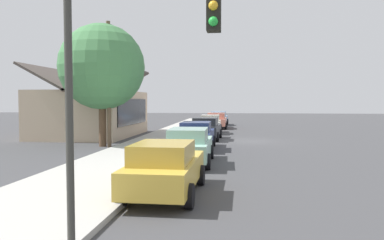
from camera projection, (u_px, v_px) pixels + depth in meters
ground_plane at (245, 141)px, 26.02m from camera, size 120.00×120.00×0.00m
sidewalk_curb at (166, 139)px, 26.68m from camera, size 60.00×4.20×0.16m
car_mustard at (165, 168)px, 10.97m from camera, size 4.48×2.04×1.59m
car_seafoam at (189, 145)px, 16.48m from camera, size 4.71×2.08×1.59m
car_navy at (197, 135)px, 21.57m from camera, size 4.62×2.07×1.59m
car_charcoal at (206, 128)px, 26.91m from camera, size 4.36×2.17×1.59m
car_ivory at (210, 124)px, 32.23m from camera, size 4.41×2.07×1.59m
car_coral at (217, 120)px, 37.94m from camera, size 4.77×2.10×1.59m
car_skyblue at (219, 118)px, 43.09m from camera, size 4.55×2.12×1.59m
storefront_building at (93, 112)px, 29.74m from camera, size 10.26×6.86×5.42m
shade_tree at (102, 67)px, 22.65m from camera, size 5.18×5.18×7.44m
traffic_light_main at (126, 60)px, 6.55m from camera, size 0.37×2.79×5.20m
utility_pole_wooden at (109, 82)px, 22.31m from camera, size 1.80×0.24×7.50m
fire_hydrant_red at (200, 124)px, 36.87m from camera, size 0.22×0.22×0.71m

